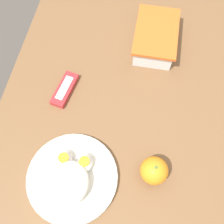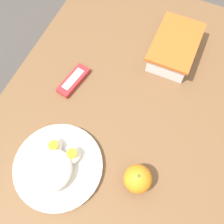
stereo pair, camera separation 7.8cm
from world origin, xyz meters
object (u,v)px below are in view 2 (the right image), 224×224
at_px(orange_fruit, 138,179).
at_px(candy_bar, 73,80).
at_px(food_container, 174,49).
at_px(rice_plate, 57,166).

bearing_deg(orange_fruit, candy_bar, -125.34).
xyz_separation_m(food_container, candy_bar, (0.23, -0.26, -0.02)).
height_order(orange_fruit, rice_plate, orange_fruit).
relative_size(food_container, orange_fruit, 2.82).
bearing_deg(rice_plate, orange_fruit, 104.16).
relative_size(food_container, rice_plate, 0.87).
height_order(rice_plate, candy_bar, rice_plate).
xyz_separation_m(food_container, orange_fruit, (0.45, 0.04, 0.01)).
bearing_deg(candy_bar, rice_plate, 18.28).
bearing_deg(orange_fruit, food_container, -174.49).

